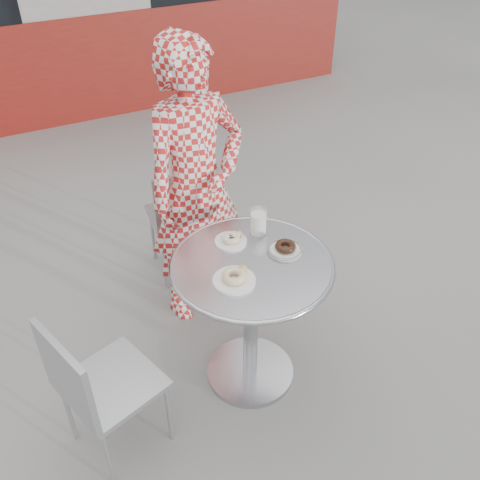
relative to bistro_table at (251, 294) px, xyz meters
name	(u,v)px	position (x,y,z in m)	size (l,w,h in m)	color
ground	(252,368)	(0.02, 0.03, -0.58)	(60.00, 60.00, 0.00)	gray
bistro_table	(251,294)	(0.00, 0.00, 0.00)	(0.76, 0.76, 0.77)	silver
chair_far	(183,238)	(0.03, 0.97, -0.33)	(0.43, 0.43, 0.81)	#A7A9AE
chair_left	(115,408)	(-0.73, -0.07, -0.33)	(0.48, 0.48, 0.80)	#A7A9AE
seated_person	(196,188)	(0.01, 0.64, 0.23)	(0.59, 0.39, 1.63)	#AF1C1A
plate_far	(231,239)	(-0.01, 0.19, 0.20)	(0.15, 0.15, 0.04)	white
plate_near	(235,278)	(-0.13, -0.07, 0.21)	(0.19, 0.19, 0.05)	white
plate_checker	(285,248)	(0.18, 0.01, 0.20)	(0.17, 0.17, 0.04)	white
milk_cup	(258,223)	(0.14, 0.19, 0.25)	(0.08, 0.08, 0.13)	white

